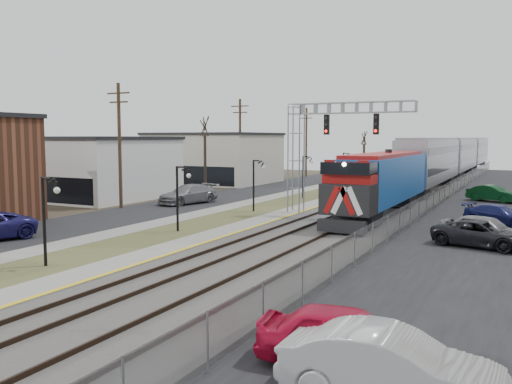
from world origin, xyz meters
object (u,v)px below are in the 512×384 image
Objects in this scene: train at (450,159)px; car_lot_b at (391,369)px; car_lot_a at (347,338)px; signal_gantry at (318,139)px.

train reaches higher than car_lot_b.
car_lot_b is (1.38, -1.31, 0.02)m from car_lot_a.
signal_gantry is 26.49m from car_lot_a.
car_lot_b is (6.96, -62.35, -2.13)m from train.
signal_gantry reaches higher than train.
train is 17.96× the size of car_lot_b.
signal_gantry is at bearing 13.47° from car_lot_a.
car_lot_a is 0.94× the size of car_lot_b.
train is at bearing 83.39° from signal_gantry.
car_lot_a is at bearing -84.78° from train.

